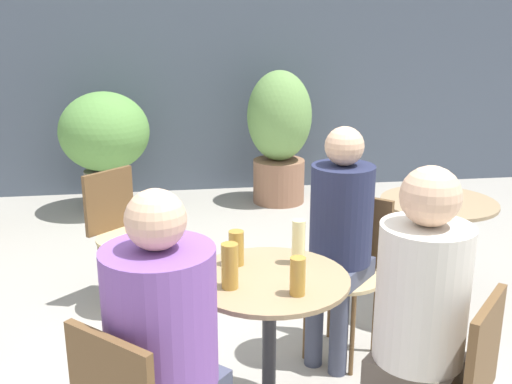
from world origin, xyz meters
TOP-DOWN VIEW (x-y plane):
  - storefront_wall at (0.00, 3.77)m, footprint 10.00×0.06m
  - cafe_table_near at (0.17, -0.04)m, footprint 0.67×0.67m
  - cafe_table_far at (1.32, 0.87)m, footprint 0.67×0.67m
  - bistro_chair_1 at (0.74, -0.56)m, footprint 0.48×0.47m
  - bistro_chair_2 at (0.70, 0.53)m, footprint 0.47×0.48m
  - bistro_chair_3 at (-0.54, 1.25)m, footprint 0.47×0.48m
  - seated_person_0 at (-0.25, -0.49)m, footprint 0.47×0.47m
  - seated_person_1 at (0.63, -0.46)m, footprint 0.41×0.41m
  - seated_person_2 at (0.60, 0.42)m, footprint 0.40×0.40m
  - beer_glass_0 at (-0.00, -0.11)m, footprint 0.07×0.07m
  - beer_glass_1 at (0.25, -0.21)m, footprint 0.06×0.06m
  - beer_glass_2 at (0.32, 0.09)m, footprint 0.06×0.06m
  - beer_glass_3 at (0.05, 0.11)m, footprint 0.07×0.07m
  - potted_plant_0 at (-0.81, 3.15)m, footprint 0.80×0.80m
  - potted_plant_1 at (0.80, 3.22)m, footprint 0.61×0.61m

SIDE VIEW (x-z plane):
  - bistro_chair_1 at x=0.74m, z-range 0.10..0.94m
  - bistro_chair_2 at x=0.70m, z-range 0.10..0.94m
  - bistro_chair_3 at x=-0.54m, z-range 0.10..0.94m
  - cafe_table_near at x=0.17m, z-range 0.18..0.89m
  - cafe_table_far at x=1.32m, z-range 0.18..0.89m
  - potted_plant_0 at x=-0.81m, z-range 0.12..1.23m
  - potted_plant_1 at x=0.80m, z-range 0.05..1.32m
  - seated_person_0 at x=-0.25m, z-range 0.11..1.35m
  - seated_person_2 at x=0.60m, z-range 0.12..1.37m
  - seated_person_1 at x=0.63m, z-range 0.12..1.40m
  - beer_glass_1 at x=0.25m, z-range 0.71..0.86m
  - beer_glass_3 at x=0.05m, z-range 0.71..0.86m
  - beer_glass_0 at x=0.00m, z-range 0.71..0.90m
  - beer_glass_2 at x=0.32m, z-range 0.71..0.91m
  - storefront_wall at x=0.00m, z-range 0.00..3.00m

